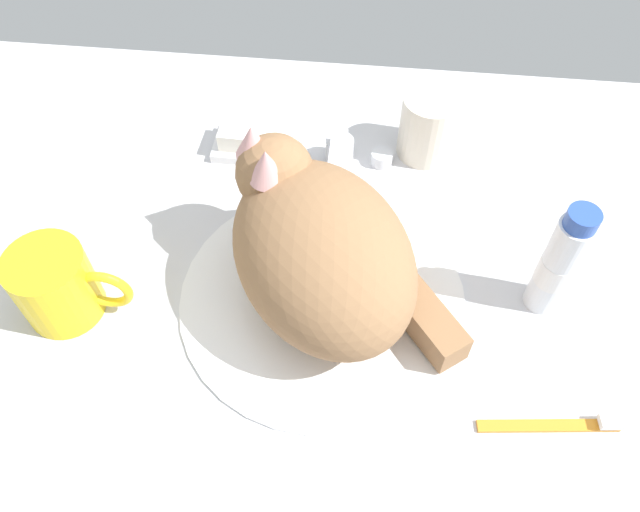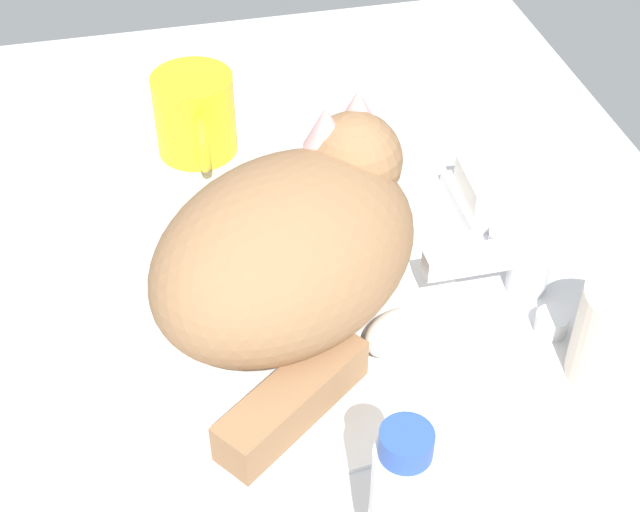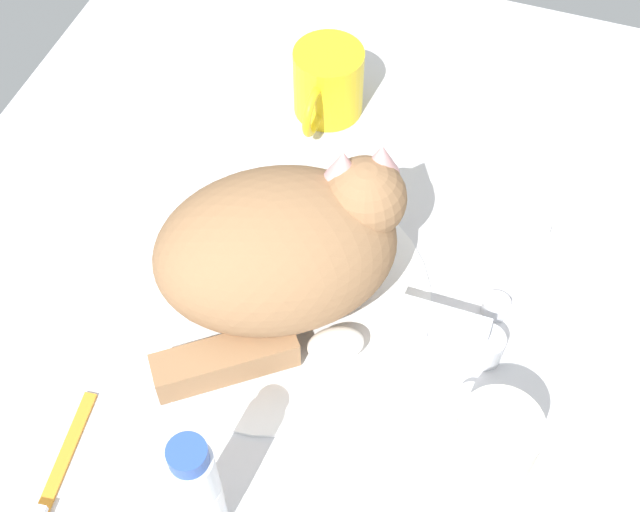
{
  "view_description": "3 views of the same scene",
  "coord_description": "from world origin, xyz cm",
  "px_view_note": "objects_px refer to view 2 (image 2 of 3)",
  "views": [
    {
      "loc": [
        3.61,
        -37.16,
        59.68
      ],
      "look_at": [
        -0.59,
        2.99,
        3.86
      ],
      "focal_mm": 35.64,
      "sensor_mm": 36.0,
      "label": 1
    },
    {
      "loc": [
        54.02,
        -9.73,
        56.89
      ],
      "look_at": [
        -1.26,
        3.1,
        6.29
      ],
      "focal_mm": 52.17,
      "sensor_mm": 36.0,
      "label": 2
    },
    {
      "loc": [
        44.84,
        19.89,
        75.2
      ],
      "look_at": [
        -2.12,
        3.75,
        6.07
      ],
      "focal_mm": 48.61,
      "sensor_mm": 36.0,
      "label": 3
    }
  ],
  "objects_px": {
    "cat": "(294,249)",
    "rinse_cup": "(622,336)",
    "coffee_mug": "(195,116)",
    "faucet": "(511,270)",
    "soap_bar": "(488,183)"
  },
  "relations": [
    {
      "from": "soap_bar",
      "to": "coffee_mug",
      "type": "bearing_deg",
      "value": -120.23
    },
    {
      "from": "faucet",
      "to": "coffee_mug",
      "type": "relative_size",
      "value": 1.11
    },
    {
      "from": "cat",
      "to": "coffee_mug",
      "type": "distance_m",
      "value": 0.28
    },
    {
      "from": "cat",
      "to": "rinse_cup",
      "type": "distance_m",
      "value": 0.26
    },
    {
      "from": "cat",
      "to": "rinse_cup",
      "type": "height_order",
      "value": "cat"
    },
    {
      "from": "coffee_mug",
      "to": "soap_bar",
      "type": "xyz_separation_m",
      "value": [
        0.15,
        0.26,
        -0.02
      ]
    },
    {
      "from": "coffee_mug",
      "to": "soap_bar",
      "type": "distance_m",
      "value": 0.3
    },
    {
      "from": "faucet",
      "to": "coffee_mug",
      "type": "distance_m",
      "value": 0.36
    },
    {
      "from": "soap_bar",
      "to": "faucet",
      "type": "bearing_deg",
      "value": -11.7
    },
    {
      "from": "cat",
      "to": "coffee_mug",
      "type": "xyz_separation_m",
      "value": [
        -0.27,
        -0.05,
        -0.04
      ]
    },
    {
      "from": "faucet",
      "to": "soap_bar",
      "type": "xyz_separation_m",
      "value": [
        -0.12,
        0.02,
        0.0
      ]
    },
    {
      "from": "cat",
      "to": "rinse_cup",
      "type": "relative_size",
      "value": 3.33
    },
    {
      "from": "rinse_cup",
      "to": "faucet",
      "type": "bearing_deg",
      "value": -157.76
    },
    {
      "from": "rinse_cup",
      "to": "cat",
      "type": "bearing_deg",
      "value": -115.62
    },
    {
      "from": "coffee_mug",
      "to": "rinse_cup",
      "type": "relative_size",
      "value": 1.42
    }
  ]
}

